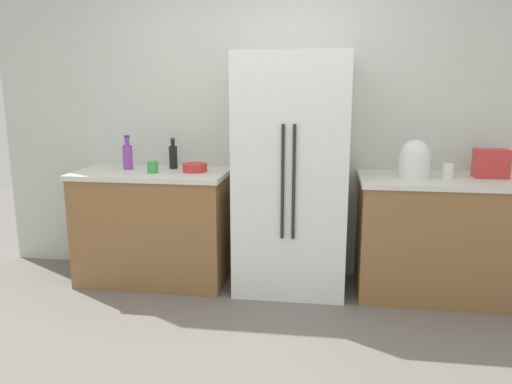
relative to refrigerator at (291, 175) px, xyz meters
The scene contains 12 objects.
ground_plane 1.63m from the refrigerator, 100.70° to the right, with size 9.45×9.45×0.00m, color slate.
kitchen_back_panel 0.74m from the refrigerator, 122.94° to the left, with size 4.73×0.10×3.01m, color silver.
counter_left 1.23m from the refrigerator, behind, with size 1.23×0.66×0.93m.
counter_right 1.31m from the refrigerator, ahead, with size 1.42×0.66×0.93m.
refrigerator is the anchor object (origin of this frame).
toaster 1.50m from the refrigerator, ahead, with size 0.24×0.14×0.22m, color red.
rice_cooker 0.93m from the refrigerator, ahead, with size 0.23×0.23×0.29m.
bottle_a 1.37m from the refrigerator, behind, with size 0.08×0.08×0.28m.
bottle_b 1.02m from the refrigerator, behind, with size 0.07×0.07×0.26m.
cup_a 1.10m from the refrigerator, behind, with size 0.09×0.09×0.09m, color green.
cup_b 1.17m from the refrigerator, ahead, with size 0.08×0.08×0.11m, color white.
bowl_a 0.78m from the refrigerator, behind, with size 0.20×0.20×0.07m, color red.
Camera 1 is at (0.51, -2.50, 1.60)m, focal length 34.82 mm.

